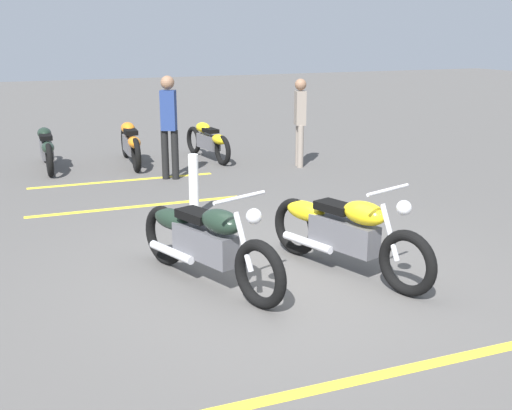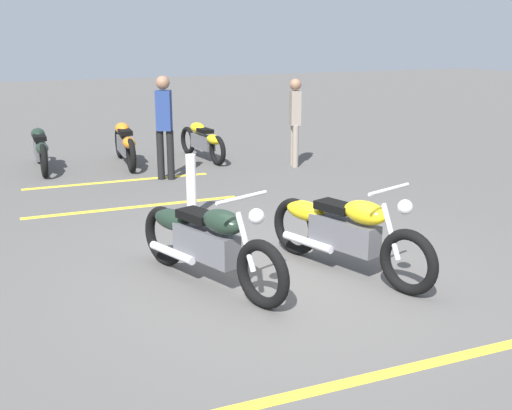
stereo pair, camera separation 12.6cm
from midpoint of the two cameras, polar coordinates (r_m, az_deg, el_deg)
name	(u,v)px [view 1 (the left image)]	position (r m, az deg, el deg)	size (l,w,h in m)	color
ground_plane	(282,281)	(6.58, 2.96, -6.94)	(60.00, 60.00, 0.00)	#514F4C
motorcycle_bright_foreground	(343,231)	(6.75, 8.47, -2.35)	(2.16, 0.86, 1.04)	black
motorcycle_dark_foreground	(204,240)	(6.40, -4.21, -3.21)	(2.14, 0.90, 1.04)	black
motorcycle_row_far_left	(209,140)	(12.70, -4.07, 5.92)	(1.94, 0.36, 0.73)	black
motorcycle_row_left	(131,143)	(12.38, -11.10, 5.59)	(2.13, 0.35, 0.80)	black
motorcycle_row_center	(46,148)	(12.34, -18.32, 4.97)	(2.04, 0.28, 0.77)	black
bystander_near_row	(169,122)	(10.98, -7.63, 7.50)	(0.29, 0.32, 1.80)	black
bystander_secondary	(300,118)	(11.97, 4.35, 7.91)	(0.28, 0.24, 1.67)	gray
bollard_post	(194,185)	(8.77, -5.29, 1.80)	(0.14, 0.14, 0.88)	white
parking_stripe_near	(377,376)	(4.99, 11.75, -15.02)	(3.20, 0.12, 0.01)	yellow
parking_stripe_mid	(138,206)	(9.45, -10.39, -0.13)	(3.20, 0.12, 0.01)	yellow
parking_stripe_far	(123,181)	(11.15, -11.70, 2.20)	(3.20, 0.12, 0.01)	yellow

